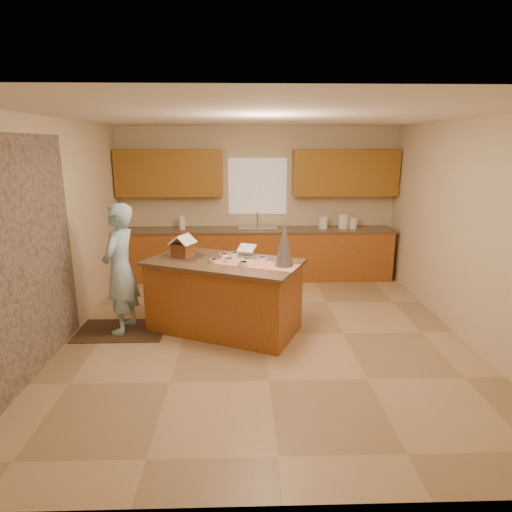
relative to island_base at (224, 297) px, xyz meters
name	(u,v)px	position (x,y,z in m)	size (l,w,h in m)	color
floor	(264,334)	(0.52, -0.18, -0.45)	(5.50, 5.50, 0.00)	tan
ceiling	(265,116)	(0.52, -0.18, 2.25)	(5.50, 5.50, 0.00)	silver
wall_back	(257,203)	(0.52, 2.57, 0.90)	(5.50, 5.50, 0.00)	beige
wall_front	(287,322)	(0.52, -2.93, 0.90)	(5.50, 5.50, 0.00)	beige
wall_left	(57,233)	(-1.98, -0.18, 0.90)	(5.50, 5.50, 0.00)	beige
wall_right	(467,231)	(3.02, -0.18, 0.90)	(5.50, 5.50, 0.00)	beige
stone_accent	(28,258)	(-1.96, -0.98, 0.80)	(2.50, 2.50, 0.00)	gray
window_curtain	(257,186)	(0.52, 2.54, 1.20)	(1.05, 0.03, 1.00)	white
back_counter_base	(258,255)	(0.52, 2.27, -0.01)	(4.80, 0.60, 0.88)	#A56422
back_counter_top	(258,230)	(0.52, 2.27, 0.45)	(4.85, 0.63, 0.04)	brown
upper_cabinet_left	(169,173)	(-1.03, 2.39, 1.45)	(1.85, 0.35, 0.80)	olive
upper_cabinet_right	(345,173)	(2.07, 2.39, 1.45)	(1.85, 0.35, 0.80)	olive
sink	(258,231)	(0.52, 2.27, 0.44)	(0.70, 0.45, 0.12)	silver
faucet	(258,219)	(0.52, 2.45, 0.61)	(0.03, 0.03, 0.28)	silver
island_base	(224,297)	(0.00, 0.00, 0.00)	(1.85, 0.92, 0.90)	#A56422
island_top	(223,262)	(0.00, 0.00, 0.47)	(1.93, 1.01, 0.04)	brown
table_runner	(257,264)	(0.42, -0.19, 0.50)	(1.03, 0.37, 0.01)	red
baking_tray	(183,257)	(-0.54, 0.18, 0.51)	(0.47, 0.35, 0.03)	silver
cookbook	(247,248)	(0.30, 0.29, 0.59)	(0.23, 0.02, 0.18)	white
tinsel_tree	(284,244)	(0.75, -0.28, 0.78)	(0.23, 0.23, 0.56)	#B3B4C0
rug	(121,330)	(-1.36, -0.02, -0.45)	(1.14, 0.74, 0.01)	black
boy	(120,269)	(-1.31, -0.02, 0.40)	(0.61, 0.40, 1.68)	#98C4D8
canister_a	(323,222)	(1.69, 2.27, 0.58)	(0.16, 0.16, 0.22)	white
canister_b	(344,221)	(2.06, 2.27, 0.60)	(0.18, 0.18, 0.26)	white
canister_c	(353,223)	(2.23, 2.27, 0.57)	(0.14, 0.14, 0.20)	white
paper_towel	(182,223)	(-0.83, 2.27, 0.59)	(0.11, 0.11, 0.24)	white
gingerbread_house	(183,248)	(-0.54, 0.18, 0.63)	(0.37, 0.38, 0.29)	brown
candy_bowls	(236,259)	(0.16, -0.03, 0.52)	(0.73, 0.59, 0.06)	pink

